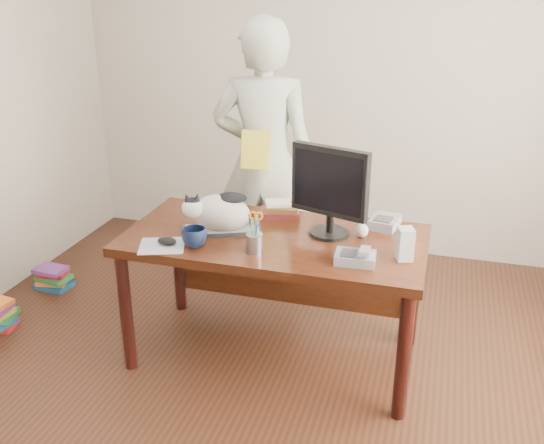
% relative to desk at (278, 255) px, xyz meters
% --- Properties ---
extents(room, '(4.50, 4.50, 4.50)m').
position_rel_desk_xyz_m(room, '(0.00, -0.68, 0.75)').
color(room, black).
rests_on(room, ground).
extents(desk, '(1.60, 0.80, 0.75)m').
position_rel_desk_xyz_m(desk, '(0.00, 0.00, 0.00)').
color(desk, black).
rests_on(desk, ground).
extents(keyboard, '(0.45, 0.31, 0.03)m').
position_rel_desk_xyz_m(keyboard, '(-0.29, -0.11, 0.16)').
color(keyboard, black).
rests_on(keyboard, desk).
extents(cat, '(0.40, 0.31, 0.24)m').
position_rel_desk_xyz_m(cat, '(-0.30, -0.11, 0.27)').
color(cat, silver).
rests_on(cat, keyboard).
extents(monitor, '(0.43, 0.27, 0.49)m').
position_rel_desk_xyz_m(monitor, '(0.27, 0.00, 0.42)').
color(monitor, black).
rests_on(monitor, desk).
extents(pen_cup, '(0.09, 0.09, 0.22)m').
position_rel_desk_xyz_m(pen_cup, '(-0.04, -0.30, 0.21)').
color(pen_cup, gray).
rests_on(pen_cup, desk).
extents(mousepad, '(0.28, 0.27, 0.01)m').
position_rel_desk_xyz_m(mousepad, '(-0.52, -0.37, 0.15)').
color(mousepad, '#A5A9B0').
rests_on(mousepad, desk).
extents(mouse, '(0.12, 0.10, 0.04)m').
position_rel_desk_xyz_m(mouse, '(-0.50, -0.35, 0.17)').
color(mouse, black).
rests_on(mouse, mousepad).
extents(coffee_mug, '(0.17, 0.17, 0.10)m').
position_rel_desk_xyz_m(coffee_mug, '(-0.36, -0.32, 0.20)').
color(coffee_mug, black).
rests_on(coffee_mug, desk).
extents(phone, '(0.20, 0.17, 0.09)m').
position_rel_desk_xyz_m(phone, '(0.47, -0.28, 0.18)').
color(phone, slate).
rests_on(phone, desk).
extents(speaker, '(0.10, 0.10, 0.16)m').
position_rel_desk_xyz_m(speaker, '(0.69, -0.18, 0.23)').
color(speaker, '#AAAAAD').
rests_on(speaker, desk).
extents(baseball, '(0.08, 0.08, 0.08)m').
position_rel_desk_xyz_m(baseball, '(0.45, 0.03, 0.19)').
color(baseball, beige).
rests_on(baseball, desk).
extents(book_stack, '(0.26, 0.22, 0.08)m').
position_rel_desk_xyz_m(book_stack, '(-0.05, 0.22, 0.18)').
color(book_stack, '#4F1515').
rests_on(book_stack, desk).
extents(calculator, '(0.17, 0.21, 0.06)m').
position_rel_desk_xyz_m(calculator, '(0.55, 0.22, 0.18)').
color(calculator, slate).
rests_on(calculator, desk).
extents(person, '(0.72, 0.52, 1.84)m').
position_rel_desk_xyz_m(person, '(-0.29, 0.67, 0.32)').
color(person, silver).
rests_on(person, ground).
extents(held_book, '(0.19, 0.12, 0.24)m').
position_rel_desk_xyz_m(held_book, '(-0.29, 0.50, 0.45)').
color(held_book, gold).
rests_on(held_book, person).
extents(book_pile_b, '(0.26, 0.20, 0.15)m').
position_rel_desk_xyz_m(book_pile_b, '(-1.72, 0.27, -0.53)').
color(book_pile_b, '#174E8A').
rests_on(book_pile_b, ground).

